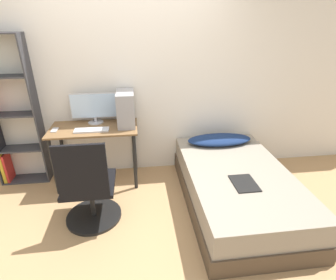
% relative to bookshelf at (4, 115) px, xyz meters
% --- Properties ---
extents(ground_plane, '(14.00, 14.00, 0.00)m').
position_rel_bookshelf_xyz_m(ground_plane, '(1.53, -1.21, -0.93)').
color(ground_plane, tan).
extents(wall_back, '(8.00, 0.05, 2.50)m').
position_rel_bookshelf_xyz_m(wall_back, '(1.53, 0.14, 0.32)').
color(wall_back, silver).
rests_on(wall_back, ground_plane).
extents(desk, '(1.07, 0.56, 0.78)m').
position_rel_bookshelf_xyz_m(desk, '(1.07, -0.16, -0.28)').
color(desk, brown).
rests_on(desk, ground_plane).
extents(bookshelf, '(0.60, 0.24, 1.87)m').
position_rel_bookshelf_xyz_m(bookshelf, '(0.00, 0.00, 0.00)').
color(bookshelf, '#38383D').
rests_on(bookshelf, ground_plane).
extents(office_chair, '(0.59, 0.59, 1.01)m').
position_rel_bookshelf_xyz_m(office_chair, '(1.08, -0.96, -0.56)').
color(office_chair, black).
rests_on(office_chair, ground_plane).
extents(bed, '(1.15, 1.93, 0.45)m').
position_rel_bookshelf_xyz_m(bed, '(2.71, -0.85, -0.70)').
color(bed, '#4C3D2D').
rests_on(bed, ground_plane).
extents(pillow, '(0.87, 0.36, 0.11)m').
position_rel_bookshelf_xyz_m(pillow, '(2.71, -0.14, -0.42)').
color(pillow, navy).
rests_on(pillow, bed).
extents(magazine, '(0.24, 0.32, 0.01)m').
position_rel_bookshelf_xyz_m(magazine, '(2.67, -1.11, -0.47)').
color(magazine, black).
rests_on(magazine, bed).
extents(monitor, '(0.58, 0.19, 0.39)m').
position_rel_bookshelf_xyz_m(monitor, '(1.08, 0.01, 0.06)').
color(monitor, '#B7B7BC').
rests_on(monitor, desk).
extents(keyboard, '(0.40, 0.14, 0.02)m').
position_rel_bookshelf_xyz_m(keyboard, '(1.06, -0.27, -0.14)').
color(keyboard, silver).
rests_on(keyboard, desk).
extents(pc_tower, '(0.21, 0.41, 0.42)m').
position_rel_bookshelf_xyz_m(pc_tower, '(1.48, -0.11, 0.06)').
color(pc_tower, '#99999E').
rests_on(pc_tower, desk).
extents(phone, '(0.07, 0.14, 0.01)m').
position_rel_bookshelf_xyz_m(phone, '(0.62, -0.19, -0.14)').
color(phone, '#B7B7BC').
rests_on(phone, desk).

